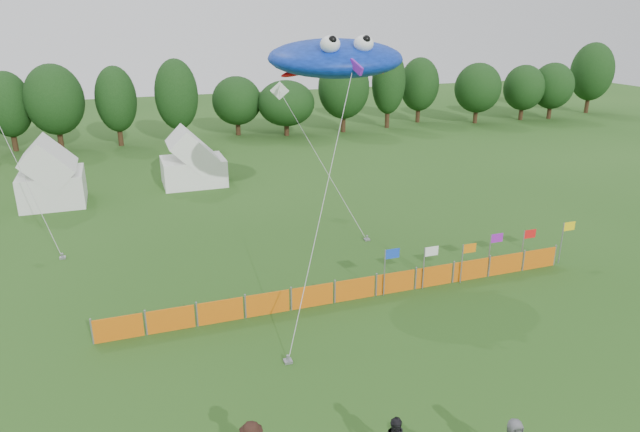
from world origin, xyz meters
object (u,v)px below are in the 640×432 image
object	(u,v)px
barrier_fence	(355,289)
tent_right	(193,163)
stingray_kite	(333,58)
tent_left	(51,178)

from	to	relation	value
barrier_fence	tent_right	bearing A→B (deg)	101.43
tent_right	stingray_kite	world-z (taller)	stingray_kite
stingray_kite	tent_right	bearing A→B (deg)	108.67
tent_left	barrier_fence	distance (m)	23.70
tent_left	tent_right	bearing A→B (deg)	9.34
tent_right	barrier_fence	bearing A→B (deg)	-78.57
barrier_fence	tent_left	bearing A→B (deg)	125.37
tent_left	tent_right	size ratio (longest dim) A/B	0.88
tent_left	stingray_kite	bearing A→B (deg)	-43.25
barrier_fence	stingray_kite	size ratio (longest dim) A/B	1.25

